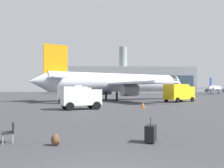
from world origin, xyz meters
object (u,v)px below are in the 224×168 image
(cargo_van, at_px, (80,97))
(safety_cone_mid, at_px, (143,105))
(airplane_taxiing, at_px, (215,89))
(airplane_at_gate, at_px, (119,83))
(safety_cone_near, at_px, (72,102))
(gate_chair, at_px, (10,131))
(fuel_truck, at_px, (179,92))
(traveller_backpack, at_px, (56,140))
(rolling_suitcase, at_px, (151,133))
(service_truck, at_px, (74,94))

(cargo_van, height_order, safety_cone_mid, cargo_van)
(airplane_taxiing, xyz_separation_m, cargo_van, (-59.91, -84.55, -1.18))
(airplane_at_gate, height_order, airplane_taxiing, airplane_at_gate)
(safety_cone_near, height_order, safety_cone_mid, safety_cone_mid)
(airplane_at_gate, bearing_deg, gate_chair, -101.87)
(cargo_van, bearing_deg, fuel_truck, 40.81)
(traveller_backpack, height_order, gate_chair, gate_chair)
(airplane_taxiing, distance_m, safety_cone_mid, 98.29)
(safety_cone_near, distance_m, rolling_suitcase, 26.56)
(airplane_at_gate, xyz_separation_m, service_truck, (-8.06, -11.66, -2.05))
(airplane_at_gate, relative_size, safety_cone_near, 45.81)
(airplane_at_gate, distance_m, rolling_suitcase, 38.48)
(traveller_backpack, bearing_deg, service_truck, 94.49)
(service_truck, height_order, safety_cone_mid, service_truck)
(airplane_at_gate, height_order, rolling_suitcase, airplane_at_gate)
(safety_cone_near, distance_m, safety_cone_mid, 12.27)
(rolling_suitcase, bearing_deg, service_truck, 102.91)
(airplane_taxiing, height_order, safety_cone_mid, airplane_taxiing)
(fuel_truck, height_order, traveller_backpack, fuel_truck)
(safety_cone_mid, xyz_separation_m, rolling_suitcase, (-3.17, -18.00, -0.00))
(cargo_van, relative_size, rolling_suitcase, 4.39)
(airplane_at_gate, bearing_deg, cargo_van, -106.09)
(traveller_backpack, bearing_deg, gate_chair, 164.73)
(cargo_van, height_order, rolling_suitcase, cargo_van)
(safety_cone_mid, xyz_separation_m, gate_chair, (-9.20, -17.72, 0.10))
(safety_cone_mid, bearing_deg, fuel_truck, 54.79)
(airplane_taxiing, bearing_deg, traveller_backpack, -120.44)
(fuel_truck, distance_m, traveller_backpack, 35.13)
(fuel_truck, relative_size, safety_cone_near, 8.57)
(fuel_truck, distance_m, safety_cone_near, 19.26)
(fuel_truck, relative_size, cargo_van, 1.31)
(safety_cone_near, relative_size, safety_cone_mid, 0.93)
(airplane_taxiing, bearing_deg, rolling_suitcase, -118.80)
(fuel_truck, bearing_deg, safety_cone_mid, -125.21)
(airplane_at_gate, bearing_deg, service_truck, -124.66)
(airplane_taxiing, height_order, rolling_suitcase, airplane_taxiing)
(cargo_van, bearing_deg, airplane_taxiing, 54.68)
(airplane_at_gate, distance_m, safety_cone_mid, 20.58)
(traveller_backpack, bearing_deg, safety_cone_mid, 68.61)
(airplane_at_gate, bearing_deg, safety_cone_mid, -86.58)
(service_truck, relative_size, rolling_suitcase, 4.79)
(rolling_suitcase, distance_m, gate_chair, 6.04)
(traveller_backpack, bearing_deg, airplane_taxiing, 59.56)
(airplane_at_gate, bearing_deg, airplane_taxiing, 49.51)
(safety_cone_near, bearing_deg, airplane_at_gate, 56.51)
(airplane_taxiing, xyz_separation_m, service_truck, (-61.70, -74.49, -1.02))
(service_truck, height_order, cargo_van, service_truck)
(service_truck, relative_size, safety_cone_mid, 6.61)
(cargo_van, distance_m, traveller_backpack, 16.89)
(fuel_truck, distance_m, rolling_suitcase, 33.22)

